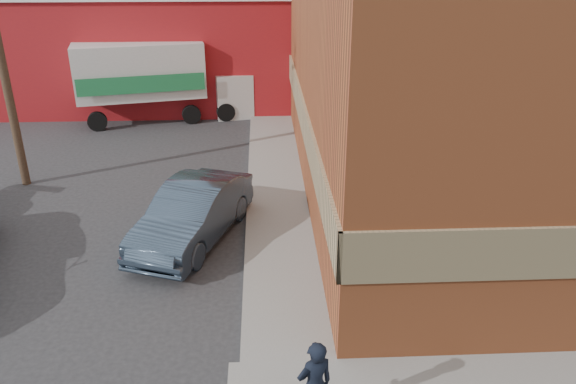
# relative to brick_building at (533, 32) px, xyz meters

# --- Properties ---
(ground) EXTENTS (90.00, 90.00, 0.00)m
(ground) POSITION_rel_brick_building_xyz_m (-8.50, -9.00, -4.68)
(ground) COLOR #28282B
(ground) RESTS_ON ground
(brick_building) EXTENTS (14.25, 18.25, 9.36)m
(brick_building) POSITION_rel_brick_building_xyz_m (0.00, 0.00, 0.00)
(brick_building) COLOR #A7522B
(brick_building) RESTS_ON ground
(sidewalk_west) EXTENTS (1.80, 18.00, 0.12)m
(sidewalk_west) POSITION_rel_brick_building_xyz_m (-7.90, 0.00, -4.62)
(sidewalk_west) COLOR gray
(sidewalk_west) RESTS_ON ground
(warehouse) EXTENTS (16.30, 8.30, 5.60)m
(warehouse) POSITION_rel_brick_building_xyz_m (-14.50, 11.00, -1.87)
(warehouse) COLOR maroon
(warehouse) RESTS_ON ground
(sedan) EXTENTS (3.09, 4.90, 1.52)m
(sedan) POSITION_rel_brick_building_xyz_m (-10.14, -4.02, -3.92)
(sedan) COLOR #334355
(sedan) RESTS_ON ground
(box_truck) EXTENTS (7.16, 3.48, 3.40)m
(box_truck) POSITION_rel_brick_building_xyz_m (-12.78, 7.04, -2.72)
(box_truck) COLOR silver
(box_truck) RESTS_ON ground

